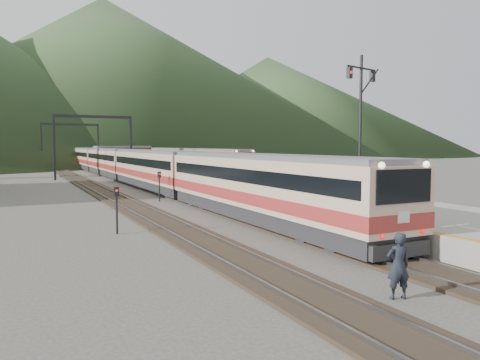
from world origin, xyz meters
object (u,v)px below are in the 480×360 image
second_train (188,161)px  signal_mast (360,118)px  main_train (111,161)px  worker (398,266)px

second_train → signal_mast: (-9.03, -48.55, 3.62)m
main_train → signal_mast: bearing=-87.0°
main_train → signal_mast: (2.47, -47.57, 3.41)m
main_train → worker: bearing=-92.9°
main_train → second_train: (11.50, 0.99, -0.21)m
worker → signal_mast: bearing=-108.6°
signal_mast → worker: 10.51m
main_train → second_train: 11.54m
second_train → signal_mast: bearing=-100.5°
main_train → second_train: bearing=4.9°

